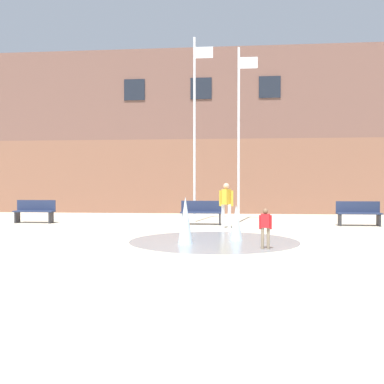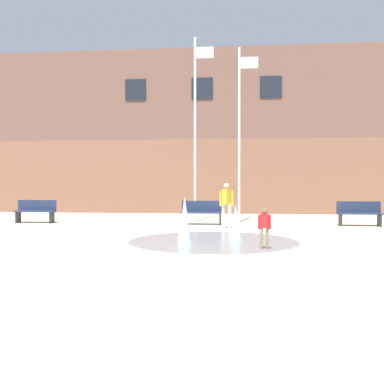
{
  "view_description": "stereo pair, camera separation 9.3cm",
  "coord_description": "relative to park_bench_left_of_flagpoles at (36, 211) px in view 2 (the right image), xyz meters",
  "views": [
    {
      "loc": [
        1.79,
        -6.84,
        1.61
      ],
      "look_at": [
        0.36,
        7.82,
        1.3
      ],
      "focal_mm": 42.0,
      "sensor_mm": 36.0,
      "label": 1
    },
    {
      "loc": [
        1.88,
        -6.83,
        1.61
      ],
      "look_at": [
        0.36,
        7.82,
        1.3
      ],
      "focal_mm": 42.0,
      "sensor_mm": 36.0,
      "label": 2
    }
  ],
  "objects": [
    {
      "name": "park_bench_left_of_flagpoles",
      "position": [
        0.0,
        0.0,
        0.0
      ],
      "size": [
        1.6,
        0.44,
        0.91
      ],
      "color": "#28282D",
      "rests_on": "ground"
    },
    {
      "name": "child_running",
      "position": [
        8.7,
        -6.27,
        0.1
      ],
      "size": [
        0.31,
        0.17,
        0.99
      ],
      "rotation": [
        0.0,
        0.0,
        2.92
      ],
      "color": "#89755B",
      "rests_on": "ground"
    },
    {
      "name": "flagpole_left",
      "position": [
        6.34,
        1.05,
        3.52
      ],
      "size": [
        0.8,
        0.1,
        7.51
      ],
      "color": "silver",
      "rests_on": "ground"
    },
    {
      "name": "flagpole_right",
      "position": [
        8.13,
        1.05,
        3.28
      ],
      "size": [
        0.8,
        0.1,
        7.05
      ],
      "color": "silver",
      "rests_on": "ground"
    },
    {
      "name": "park_bench_under_left_flagpole",
      "position": [
        6.69,
        -0.08,
        0.0
      ],
      "size": [
        1.6,
        0.44,
        0.91
      ],
      "color": "#28282D",
      "rests_on": "ground"
    },
    {
      "name": "ground_plane",
      "position": [
        6.19,
        -10.34,
        -0.48
      ],
      "size": [
        100.0,
        100.0,
        0.0
      ],
      "primitive_type": "plane",
      "color": "#BCB299"
    },
    {
      "name": "splash_fountain",
      "position": [
        7.26,
        -5.09,
        -0.11
      ],
      "size": [
        4.65,
        4.65,
        1.24
      ],
      "color": "gray",
      "rests_on": "ground"
    },
    {
      "name": "library_building",
      "position": [
        6.19,
        9.02,
        3.82
      ],
      "size": [
        36.0,
        6.05,
        8.6
      ],
      "color": "brown",
      "rests_on": "ground"
    },
    {
      "name": "park_bench_center",
      "position": [
        12.53,
        -0.02,
        0.0
      ],
      "size": [
        1.6,
        0.44,
        0.91
      ],
      "color": "#28282D",
      "rests_on": "ground"
    },
    {
      "name": "adult_watching",
      "position": [
        7.65,
        -1.31,
        0.45
      ],
      "size": [
        0.5,
        0.39,
        1.59
      ],
      "rotation": [
        0.0,
        0.0,
        -2.03
      ],
      "color": "silver",
      "rests_on": "ground"
    }
  ]
}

